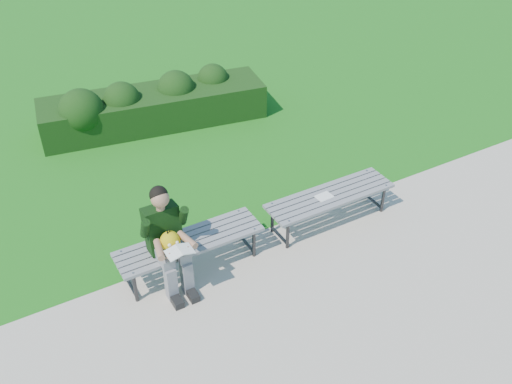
% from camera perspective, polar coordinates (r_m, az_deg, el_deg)
% --- Properties ---
extents(ground, '(80.00, 80.00, 0.00)m').
position_cam_1_polar(ground, '(7.53, -2.49, -5.10)').
color(ground, '#2C6714').
rests_on(ground, ground).
extents(walkway, '(30.00, 3.50, 0.02)m').
position_cam_1_polar(walkway, '(6.46, 4.94, -13.89)').
color(walkway, beige).
rests_on(walkway, ground).
extents(hedge, '(3.95, 1.57, 0.94)m').
position_cam_1_polar(hedge, '(10.13, -10.65, 8.58)').
color(hedge, '#154317').
rests_on(hedge, ground).
extents(bench_left, '(1.80, 0.50, 0.46)m').
position_cam_1_polar(bench_left, '(6.92, -6.65, -5.14)').
color(bench_left, gray).
rests_on(bench_left, walkway).
extents(bench_right, '(1.80, 0.50, 0.46)m').
position_cam_1_polar(bench_right, '(7.67, 7.41, -0.57)').
color(bench_right, gray).
rests_on(bench_right, walkway).
extents(seated_boy, '(0.56, 0.76, 1.31)m').
position_cam_1_polar(seated_boy, '(6.58, -8.87, -4.47)').
color(seated_boy, slate).
rests_on(seated_boy, walkway).
extents(paper_sheet, '(0.23, 0.17, 0.01)m').
position_cam_1_polar(paper_sheet, '(7.58, 6.83, -0.45)').
color(paper_sheet, white).
rests_on(paper_sheet, bench_right).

